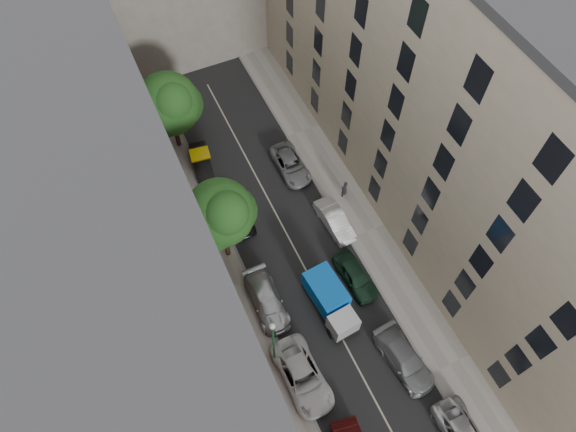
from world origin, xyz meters
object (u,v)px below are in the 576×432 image
car_left_2 (302,376)px  car_left_5 (202,162)px  car_right_3 (335,220)px  car_right_1 (404,359)px  car_right_2 (355,276)px  car_right_4 (290,165)px  tree_mid (222,215)px  pedestrian (344,189)px  car_left_4 (239,216)px  lamp_post (273,341)px  tree_far (170,106)px  car_left_3 (267,301)px  tarp_truck (331,301)px

car_left_2 → car_left_5: size_ratio=1.35×
car_left_2 → car_right_3: 11.84m
car_right_1 → car_right_2: (0.00, 6.49, 0.01)m
car_left_5 → car_right_2: size_ratio=0.94×
car_right_4 → tree_mid: size_ratio=0.57×
car_right_4 → pedestrian: size_ratio=2.70×
car_left_4 → tree_mid: 5.74m
car_right_3 → pedestrian: size_ratio=2.44×
tree_mid → lamp_post: size_ratio=1.20×
car_left_5 → tree_far: tree_far is taller
car_left_5 → car_left_2: bearing=-82.5°
car_left_5 → car_right_2: car_right_2 is taller
car_left_3 → car_left_5: bearing=91.3°
pedestrian → car_right_1: bearing=58.1°
car_right_1 → pedestrian: bearing=72.2°
car_left_5 → tree_far: bearing=114.9°
tree_mid → tarp_truck: bearing=-54.8°
car_right_2 → pedestrian: bearing=64.6°
car_left_2 → car_left_3: 5.60m
car_left_2 → pedestrian: size_ratio=3.14×
tree_far → lamp_post: 19.95m
car_right_3 → lamp_post: bearing=-140.8°
car_right_2 → car_left_3: bearing=168.5°
tree_far → car_right_2: bearing=-66.7°
car_left_4 → car_right_1: bearing=-71.3°
car_right_1 → car_left_3: bearing=124.6°
car_right_3 → tree_mid: 9.49m
car_left_4 → car_right_2: 9.80m
car_left_4 → tree_far: bearing=98.4°
car_right_4 → car_left_5: bearing=153.4°
car_left_2 → car_right_2: bearing=34.7°
car_right_4 → tree_far: 10.36m
car_left_2 → lamp_post: size_ratio=0.80×
tree_mid → tree_far: tree_mid is taller
car_left_4 → pedestrian: pedestrian is taller
car_right_4 → pedestrian: bearing=-57.3°
car_left_5 → car_right_4: bearing=-19.1°
tarp_truck → car_left_3: (-3.82, 2.00, -0.51)m
lamp_post → tree_far: bearing=89.4°
lamp_post → car_right_2: bearing=21.5°
car_left_5 → lamp_post: lamp_post is taller
tree_far → car_left_4: bearing=-79.2°
car_right_1 → car_right_4: car_right_1 is taller
tree_mid → car_right_4: bearing=36.0°
car_right_2 → car_right_3: car_right_2 is taller
car_left_4 → car_right_4: (5.60, 2.83, -0.01)m
car_right_3 → tree_far: (-8.10, 12.29, 4.05)m
car_left_4 → car_right_3: (6.40, -3.37, 0.04)m
car_left_3 → tree_mid: bearing=102.2°
car_left_2 → lamp_post: (-1.12, 1.75, 3.51)m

